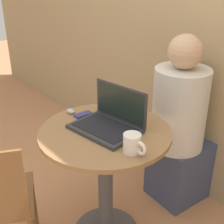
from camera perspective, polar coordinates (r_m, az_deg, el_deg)
name	(u,v)px	position (r m, az deg, el deg)	size (l,w,h in m)	color
back_wall	(209,18)	(2.18, 17.28, 16.14)	(7.00, 0.05, 2.60)	tan
round_table	(105,163)	(1.86, -1.24, -9.35)	(0.75, 0.75, 0.77)	#4C4C51
laptop	(110,121)	(1.75, -0.44, -1.70)	(0.40, 0.32, 0.23)	#2D2D33
cell_phone	(83,115)	(1.91, -5.29, -0.50)	(0.05, 0.11, 0.02)	navy
computer_mouse	(71,111)	(1.95, -7.57, 0.15)	(0.06, 0.04, 0.03)	#B2B2B7
coffee_cup	(133,144)	(1.53, 3.83, -5.79)	(0.14, 0.09, 0.10)	white
person_seated	(183,136)	(2.26, 12.80, -4.26)	(0.38, 0.57, 1.24)	#3D4766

